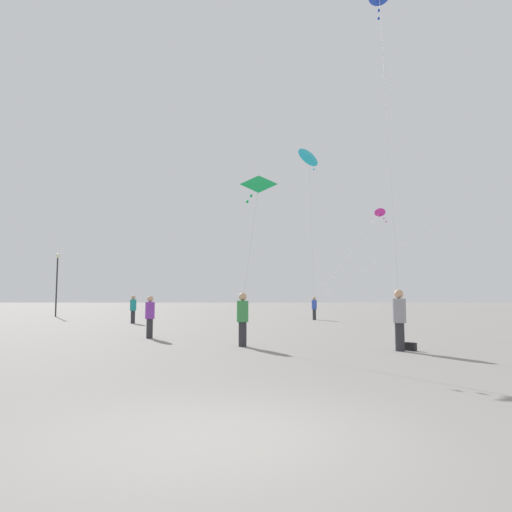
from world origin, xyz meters
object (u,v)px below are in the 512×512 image
person_in_blue (314,307)px  kite_magenta_diamond (379,214)px  person_in_teal (133,308)px  kite_cobalt_diamond (379,1)px  person_in_purple (150,315)px  handbag_beside_flyer (411,347)px  kite_emerald_delta (258,186)px  kite_cyan_diamond (309,157)px  lamppost_east (57,275)px  person_in_grey (399,317)px  person_in_green (243,317)px

person_in_blue → kite_magenta_diamond: 7.91m
person_in_teal → kite_cobalt_diamond: size_ratio=0.16×
person_in_purple → handbag_beside_flyer: size_ratio=5.13×
handbag_beside_flyer → person_in_purple: bearing=155.0°
kite_emerald_delta → person_in_teal: bearing=120.5°
kite_cyan_diamond → person_in_purple: bearing=-138.0°
kite_emerald_delta → lamppost_east: size_ratio=0.83×
person_in_teal → kite_cobalt_diamond: (12.04, -13.26, 10.89)m
person_in_teal → kite_magenta_diamond: 16.90m
lamppost_east → kite_cyan_diamond: bearing=-36.1°
person_in_grey → person_in_teal: person_in_grey is taller
person_in_blue → kite_cyan_diamond: bearing=170.0°
handbag_beside_flyer → person_in_green: bearing=167.8°
kite_emerald_delta → kite_magenta_diamond: kite_magenta_diamond is taller
kite_cyan_diamond → lamppost_east: bearing=143.9°
kite_magenta_diamond → kite_cobalt_diamond: bearing=-103.5°
person_in_grey → kite_magenta_diamond: kite_magenta_diamond is taller
kite_cyan_diamond → handbag_beside_flyer: (1.91, -10.32, -8.96)m
person_in_teal → kite_cobalt_diamond: bearing=-15.4°
person_in_teal → person_in_blue: (11.65, 4.77, -0.04)m
person_in_teal → kite_cobalt_diamond: 20.96m
person_in_grey → kite_emerald_delta: size_ratio=0.42×
person_in_green → kite_cobalt_diamond: bearing=-117.5°
kite_cobalt_diamond → kite_emerald_delta: bearing=179.8°
person_in_grey → lamppost_east: (-21.42, 24.90, 2.52)m
person_in_grey → person_in_teal: size_ratio=1.05×
kite_cyan_diamond → kite_emerald_delta: bearing=-106.3°
person_in_green → kite_emerald_delta: bearing=-100.8°
kite_magenta_diamond → kite_cyan_diamond: bearing=-130.7°
person_in_blue → person_in_green: bearing=164.1°
kite_cobalt_diamond → lamppost_east: bearing=132.3°
kite_emerald_delta → person_in_green: bearing=-161.4°
person_in_purple → handbag_beside_flyer: bearing=-33.8°
kite_cobalt_diamond → handbag_beside_flyer: 11.78m
person_in_blue → kite_emerald_delta: (-3.83, -18.02, 4.39)m
person_in_grey → handbag_beside_flyer: person_in_grey is taller
kite_magenta_diamond → kite_cyan_diamond: 8.19m
person_in_blue → kite_cyan_diamond: size_ratio=0.17×
person_in_green → person_in_grey: bearing=-133.5°
person_in_blue → kite_emerald_delta: 18.94m
person_in_blue → person_in_purple: bearing=149.5°
person_in_teal → kite_emerald_delta: 15.98m
kite_magenta_diamond → kite_cyan_diamond: kite_cyan_diamond is taller
person_in_purple → lamppost_east: size_ratio=0.31×
kite_emerald_delta → kite_magenta_diamond: bearing=62.5°
person_in_blue → handbag_beside_flyer: bearing=179.6°
person_in_blue → lamppost_east: bearing=72.8°
person_in_green → kite_cobalt_diamond: kite_cobalt_diamond is taller
person_in_grey → person_in_purple: size_ratio=1.10×
person_in_green → kite_cyan_diamond: size_ratio=0.18×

